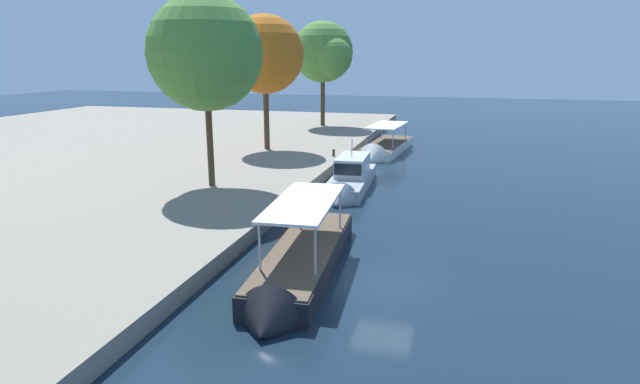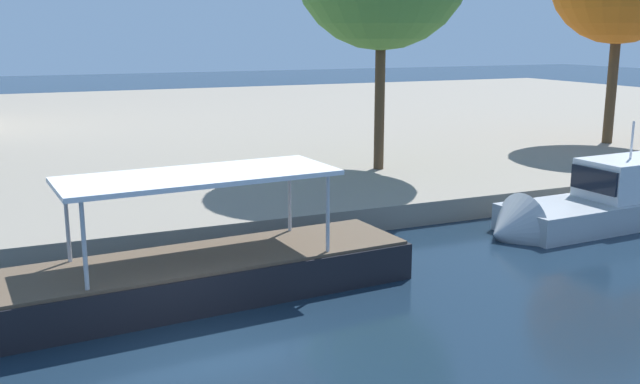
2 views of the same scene
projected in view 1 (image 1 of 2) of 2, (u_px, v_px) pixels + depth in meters
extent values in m
plane|color=#142333|center=(384.00, 284.00, 21.96)|extent=(220.00, 220.00, 0.00)
cube|color=black|center=(305.00, 263.00, 23.54)|extent=(11.00, 3.54, 1.42)
cone|color=black|center=(266.00, 327.00, 17.93)|extent=(1.57, 2.60, 2.51)
cube|color=brown|center=(304.00, 247.00, 23.36)|extent=(10.77, 3.39, 0.08)
cylinder|color=#B2B2B7|center=(315.00, 250.00, 20.06)|extent=(0.10, 0.10, 1.99)
cylinder|color=#B2B2B7|center=(260.00, 246.00, 20.48)|extent=(0.10, 0.10, 1.99)
cylinder|color=#B2B2B7|center=(340.00, 208.00, 25.71)|extent=(0.10, 0.10, 1.99)
cylinder|color=#B2B2B7|center=(296.00, 206.00, 26.14)|extent=(0.10, 0.10, 1.99)
cube|color=silver|center=(304.00, 202.00, 22.84)|extent=(6.88, 3.03, 0.12)
cube|color=#9EA3A8|center=(351.00, 184.00, 38.18)|extent=(9.52, 3.03, 1.29)
cone|color=#9EA3A8|center=(338.00, 202.00, 33.35)|extent=(1.32, 2.50, 2.45)
cube|color=silver|center=(353.00, 165.00, 38.52)|extent=(4.33, 2.26, 1.33)
cube|color=black|center=(349.00, 168.00, 36.94)|extent=(1.22, 1.98, 0.80)
cylinder|color=silver|center=(352.00, 148.00, 37.74)|extent=(0.08, 0.08, 1.31)
cube|color=silver|center=(386.00, 150.00, 52.76)|extent=(11.23, 4.16, 1.32)
cone|color=silver|center=(371.00, 160.00, 47.32)|extent=(1.65, 3.00, 2.88)
cube|color=brown|center=(387.00, 143.00, 52.59)|extent=(11.00, 3.98, 0.08)
cylinder|color=#B2B2B7|center=(393.00, 139.00, 49.19)|extent=(0.10, 0.10, 1.68)
cylinder|color=#B2B2B7|center=(367.00, 138.00, 50.06)|extent=(0.10, 0.10, 1.68)
cylinder|color=#B2B2B7|center=(406.00, 131.00, 54.68)|extent=(0.10, 0.10, 1.68)
cylinder|color=#B2B2B7|center=(382.00, 130.00, 55.54)|extent=(0.10, 0.10, 1.68)
cube|color=silver|center=(387.00, 125.00, 52.14)|extent=(7.05, 3.54, 0.12)
cylinder|color=#2D2D33|center=(334.00, 154.00, 45.83)|extent=(0.22, 0.22, 0.47)
sphere|color=#2D2D33|center=(334.00, 150.00, 45.75)|extent=(0.24, 0.24, 0.24)
cylinder|color=#4C3823|center=(323.00, 100.00, 66.07)|extent=(0.55, 0.55, 6.29)
sphere|color=#4C8438|center=(323.00, 52.00, 64.59)|extent=(7.46, 7.46, 7.46)
sphere|color=#4C8438|center=(328.00, 60.00, 63.15)|extent=(3.82, 3.82, 3.82)
sphere|color=#4C8438|center=(333.00, 57.00, 62.75)|extent=(4.74, 4.74, 4.74)
cylinder|color=#4C3823|center=(266.00, 117.00, 48.91)|extent=(0.52, 0.52, 6.02)
sphere|color=#BC6019|center=(265.00, 54.00, 47.50)|extent=(7.11, 7.11, 7.11)
sphere|color=#BC6019|center=(250.00, 51.00, 47.52)|extent=(3.74, 3.74, 3.74)
sphere|color=#BC6019|center=(267.00, 65.00, 48.92)|extent=(3.47, 3.47, 3.47)
cylinder|color=#4C3823|center=(210.00, 142.00, 34.79)|extent=(0.43, 0.43, 5.91)
sphere|color=#4C8438|center=(205.00, 53.00, 33.36)|extent=(7.41, 7.41, 7.41)
sphere|color=#4C8438|center=(204.00, 33.00, 34.06)|extent=(5.12, 5.12, 5.12)
sphere|color=#4C8438|center=(193.00, 50.00, 35.37)|extent=(4.19, 4.19, 4.19)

